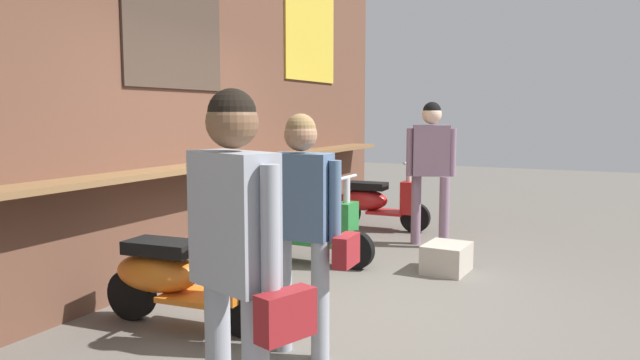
{
  "coord_description": "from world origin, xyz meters",
  "views": [
    {
      "loc": [
        -4.48,
        -1.79,
        1.61
      ],
      "look_at": [
        1.58,
        1.15,
        0.84
      ],
      "focal_mm": 33.28,
      "sensor_mm": 36.0,
      "label": 1
    }
  ],
  "objects_px": {
    "scooter_orange": "(176,276)",
    "shopper_browsing": "(303,212)",
    "shopper_passing": "(431,157)",
    "merchandise_crate": "(447,258)",
    "scooter_green": "(305,227)",
    "scooter_red": "(375,201)",
    "shopper_with_handbag": "(236,241)"
  },
  "relations": [
    {
      "from": "scooter_green",
      "to": "shopper_passing",
      "type": "distance_m",
      "value": 1.84
    },
    {
      "from": "merchandise_crate",
      "to": "scooter_green",
      "type": "bearing_deg",
      "value": 101.53
    },
    {
      "from": "scooter_green",
      "to": "scooter_red",
      "type": "distance_m",
      "value": 2.1
    },
    {
      "from": "scooter_red",
      "to": "shopper_browsing",
      "type": "relative_size",
      "value": 0.87
    },
    {
      "from": "scooter_orange",
      "to": "merchandise_crate",
      "type": "relative_size",
      "value": 2.75
    },
    {
      "from": "shopper_browsing",
      "to": "shopper_passing",
      "type": "xyz_separation_m",
      "value": [
        3.58,
        0.14,
        0.12
      ]
    },
    {
      "from": "shopper_browsing",
      "to": "shopper_passing",
      "type": "distance_m",
      "value": 3.58
    },
    {
      "from": "shopper_with_handbag",
      "to": "merchandise_crate",
      "type": "height_order",
      "value": "shopper_with_handbag"
    },
    {
      "from": "scooter_red",
      "to": "shopper_with_handbag",
      "type": "xyz_separation_m",
      "value": [
        -5.53,
        -1.43,
        0.66
      ]
    },
    {
      "from": "scooter_orange",
      "to": "scooter_red",
      "type": "relative_size",
      "value": 1.0
    },
    {
      "from": "scooter_orange",
      "to": "merchandise_crate",
      "type": "height_order",
      "value": "scooter_orange"
    },
    {
      "from": "scooter_green",
      "to": "shopper_with_handbag",
      "type": "height_order",
      "value": "shopper_with_handbag"
    },
    {
      "from": "scooter_red",
      "to": "merchandise_crate",
      "type": "relative_size",
      "value": 2.75
    },
    {
      "from": "merchandise_crate",
      "to": "scooter_orange",
      "type": "bearing_deg",
      "value": 148.85
    },
    {
      "from": "scooter_orange",
      "to": "shopper_passing",
      "type": "relative_size",
      "value": 0.81
    },
    {
      "from": "scooter_red",
      "to": "shopper_browsing",
      "type": "height_order",
      "value": "shopper_browsing"
    },
    {
      "from": "shopper_browsing",
      "to": "merchandise_crate",
      "type": "height_order",
      "value": "shopper_browsing"
    },
    {
      "from": "shopper_with_handbag",
      "to": "merchandise_crate",
      "type": "xyz_separation_m",
      "value": [
        3.73,
        -0.03,
        -0.91
      ]
    },
    {
      "from": "merchandise_crate",
      "to": "scooter_red",
      "type": "bearing_deg",
      "value": 39.05
    },
    {
      "from": "shopper_with_handbag",
      "to": "merchandise_crate",
      "type": "bearing_deg",
      "value": 19.41
    },
    {
      "from": "shopper_browsing",
      "to": "scooter_red",
      "type": "bearing_deg",
      "value": 11.15
    },
    {
      "from": "shopper_with_handbag",
      "to": "shopper_passing",
      "type": "relative_size",
      "value": 0.98
    },
    {
      "from": "shopper_with_handbag",
      "to": "merchandise_crate",
      "type": "relative_size",
      "value": 3.36
    },
    {
      "from": "scooter_red",
      "to": "scooter_orange",
      "type": "bearing_deg",
      "value": -91.64
    },
    {
      "from": "shopper_with_handbag",
      "to": "shopper_browsing",
      "type": "relative_size",
      "value": 1.07
    },
    {
      "from": "shopper_passing",
      "to": "scooter_orange",
      "type": "bearing_deg",
      "value": 144.33
    },
    {
      "from": "scooter_orange",
      "to": "shopper_browsing",
      "type": "distance_m",
      "value": 1.25
    },
    {
      "from": "shopper_with_handbag",
      "to": "shopper_browsing",
      "type": "xyz_separation_m",
      "value": [
        1.25,
        0.32,
        -0.08
      ]
    },
    {
      "from": "shopper_browsing",
      "to": "shopper_passing",
      "type": "relative_size",
      "value": 0.92
    },
    {
      "from": "shopper_with_handbag",
      "to": "shopper_browsing",
      "type": "height_order",
      "value": "shopper_with_handbag"
    },
    {
      "from": "shopper_with_handbag",
      "to": "merchandise_crate",
      "type": "distance_m",
      "value": 3.84
    },
    {
      "from": "scooter_orange",
      "to": "scooter_red",
      "type": "height_order",
      "value": "same"
    }
  ]
}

